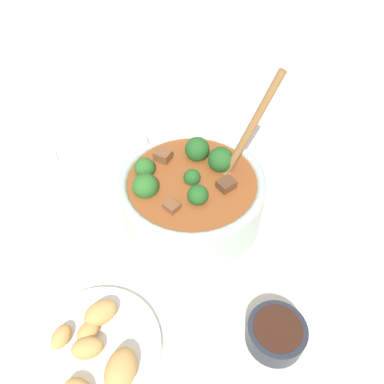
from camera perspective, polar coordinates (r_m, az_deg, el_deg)
name	(u,v)px	position (r m, az deg, el deg)	size (l,w,h in m)	color
ground_plane	(192,215)	(0.68, 0.00, -3.57)	(4.00, 4.00, 0.00)	silver
stew_bowl	(192,194)	(0.63, -0.01, -0.28)	(0.24, 0.26, 0.26)	#B2C6BC
condiment_bowl	(276,333)	(0.56, 12.69, -20.20)	(0.08, 0.08, 0.04)	#232833
empty_plate	(100,146)	(0.82, -13.88, 6.86)	(0.20, 0.20, 0.02)	white
food_plate	(96,349)	(0.56, -14.39, -22.19)	(0.18, 0.18, 0.05)	white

